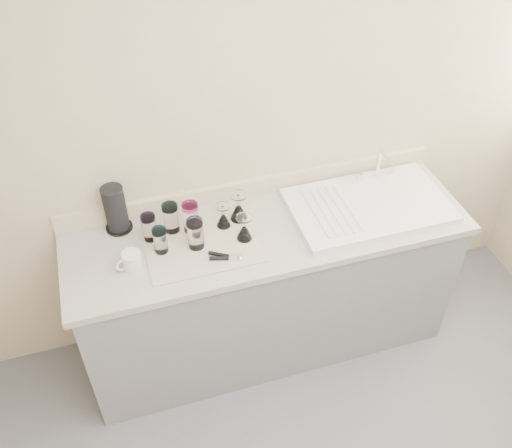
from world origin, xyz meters
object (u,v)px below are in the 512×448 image
object	(u,v)px
goblet_back_left	(223,219)
paper_towel_roll	(116,209)
tumbler_teal	(149,227)
white_mug	(131,261)
tumbler_purple	(191,217)
sink_unit	(369,205)
tumbler_lavender	(195,234)
can_opener	(226,257)
tumbler_cyan	(171,218)
tumbler_magenta	(160,240)
goblet_front_right	(244,231)
goblet_back_right	(239,210)

from	to	relation	value
goblet_back_left	paper_towel_roll	bearing A→B (deg)	164.11
tumbler_teal	white_mug	bearing A→B (deg)	-124.26
tumbler_purple	sink_unit	bearing A→B (deg)	-6.00
tumbler_lavender	can_opener	xyz separation A→B (m)	(0.11, -0.12, -0.07)
tumbler_purple	paper_towel_roll	world-z (taller)	paper_towel_roll
tumbler_teal	tumbler_cyan	distance (m)	0.12
tumbler_magenta	white_mug	distance (m)	0.17
goblet_front_right	paper_towel_roll	xyz separation A→B (m)	(-0.58, 0.27, 0.07)
goblet_front_right	paper_towel_roll	distance (m)	0.64
goblet_back_left	white_mug	world-z (taller)	goblet_back_left
sink_unit	tumbler_purple	bearing A→B (deg)	174.00
tumbler_magenta	goblet_front_right	xyz separation A→B (m)	(0.41, -0.03, -0.02)
sink_unit	paper_towel_roll	xyz separation A→B (m)	(-1.27, 0.23, 0.10)
tumbler_teal	tumbler_purple	distance (m)	0.21
tumbler_cyan	can_opener	world-z (taller)	tumbler_cyan
tumbler_magenta	goblet_back_left	xyz separation A→B (m)	(0.33, 0.09, -0.03)
tumbler_cyan	white_mug	xyz separation A→B (m)	(-0.23, -0.20, -0.04)
tumbler_purple	tumbler_magenta	xyz separation A→B (m)	(-0.17, -0.10, -0.01)
white_mug	goblet_front_right	bearing A→B (deg)	3.45
paper_towel_roll	tumbler_cyan	bearing A→B (deg)	-21.71
white_mug	tumbler_magenta	bearing A→B (deg)	24.15
sink_unit	goblet_back_right	size ratio (longest dim) A/B	5.20
tumbler_magenta	goblet_back_left	distance (m)	0.34
can_opener	paper_towel_roll	bearing A→B (deg)	140.67
paper_towel_roll	tumbler_purple	bearing A→B (deg)	-20.70
goblet_back_left	goblet_back_right	xyz separation A→B (m)	(0.09, 0.03, 0.01)
tumbler_teal	sink_unit	bearing A→B (deg)	-4.94
tumbler_teal	goblet_back_right	xyz separation A→B (m)	(0.45, 0.01, -0.02)
tumbler_teal	tumbler_lavender	world-z (taller)	tumbler_lavender
tumbler_magenta	tumbler_lavender	world-z (taller)	tumbler_lavender
tumbler_magenta	white_mug	bearing A→B (deg)	-155.85
goblet_back_right	paper_towel_roll	xyz separation A→B (m)	(-0.59, 0.12, 0.06)
can_opener	white_mug	world-z (taller)	white_mug
tumbler_cyan	tumbler_teal	bearing A→B (deg)	-165.20
goblet_front_right	white_mug	bearing A→B (deg)	-176.55
tumbler_cyan	can_opener	distance (m)	0.35
tumbler_lavender	goblet_back_left	world-z (taller)	tumbler_lavender
sink_unit	goblet_front_right	world-z (taller)	sink_unit
tumbler_cyan	goblet_back_right	size ratio (longest dim) A/B	1.01
sink_unit	tumbler_magenta	size ratio (longest dim) A/B	5.97
can_opener	paper_towel_roll	distance (m)	0.60
tumbler_cyan	goblet_front_right	distance (m)	0.37
tumbler_teal	tumbler_lavender	distance (m)	0.24
sink_unit	tumbler_lavender	world-z (taller)	sink_unit
white_mug	tumbler_purple	bearing A→B (deg)	27.67
can_opener	white_mug	distance (m)	0.44
tumbler_teal	goblet_back_right	size ratio (longest dim) A/B	0.92
goblet_front_right	white_mug	distance (m)	0.56
tumbler_teal	goblet_back_right	world-z (taller)	goblet_back_right
tumbler_purple	goblet_front_right	bearing A→B (deg)	-29.91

